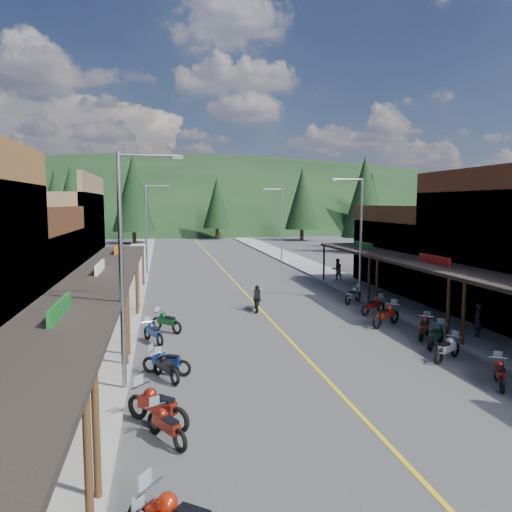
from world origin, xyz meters
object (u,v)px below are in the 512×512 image
pine_10 (71,200)px  pedestrian_east_a (477,320)px  bike_west_6 (166,360)px  bike_east_10 (353,294)px  streetlight_0 (126,261)px  bike_east_5 (447,347)px  pine_7 (16,199)px  pine_8 (20,207)px  streetlight_3 (280,221)px  bike_east_4 (500,372)px  pine_3 (217,203)px  bike_east_8 (386,314)px  pedestrian_east_b (337,269)px  pine_5 (363,195)px  bike_east_6 (436,334)px  bike_east_7 (424,326)px  bike_east_9 (373,305)px  pine_4 (302,198)px  bike_west_4 (157,404)px  streetlight_1 (148,225)px  pine_1 (55,198)px  bike_west_7 (153,331)px  bike_west_5 (166,366)px  rider_on_bike (257,300)px  shop_west_3 (36,247)px  bike_west_3 (166,424)px  streetlight_2 (359,232)px  pine_2 (133,193)px  pine_6 (439,203)px  bike_west_8 (167,321)px  shop_east_3 (427,255)px  pine_9 (371,203)px

pine_10 → pedestrian_east_a: bearing=-63.1°
bike_west_6 → bike_east_10: bike_east_10 is taller
streetlight_0 → bike_east_5: bearing=4.8°
pine_7 → pine_8: bearing=-74.5°
streetlight_3 → pine_8: pine_8 is taller
pine_10 → bike_east_4: bearing=-67.8°
pine_3 → bike_west_6: pine_3 is taller
bike_east_8 → pedestrian_east_a: pedestrian_east_a is taller
pedestrian_east_b → pine_5: bearing=-118.3°
pine_5 → pine_8: 64.53m
bike_east_6 → bike_east_7: bike_east_6 is taller
bike_east_9 → pine_4: bearing=140.8°
pine_7 → bike_west_4: (26.01, -84.86, -6.59)m
streetlight_1 → streetlight_3: (13.90, 8.00, 0.00)m
streetlight_0 → bike_east_4: streetlight_0 is taller
pine_5 → pine_8: size_ratio=1.40×
streetlight_0 → bike_west_4: 4.86m
pine_1 → bike_west_7: pine_1 is taller
streetlight_0 → bike_west_4: streetlight_0 is taller
pine_5 → bike_west_5: 87.08m
bike_west_4 → rider_on_bike: 15.76m
pine_1 → bike_east_5: pine_1 is taller
pine_5 → bike_east_5: bearing=-110.3°
shop_west_3 → pine_5: size_ratio=0.78×
bike_west_3 → bike_east_6: size_ratio=0.93×
streetlight_2 → pine_2: bearing=108.7°
bike_east_9 → streetlight_2: bearing=141.8°
pine_6 → pine_10: pine_10 is taller
streetlight_1 → bike_east_10: (13.13, -15.15, -3.89)m
pine_6 → pine_1: bearing=175.1°
pine_7 → pine_8: 37.38m
bike_east_4 → bike_east_10: bearing=116.7°
pine_2 → bike_east_4: (15.66, -65.94, -7.46)m
pine_2 → bike_east_10: bearing=-72.4°
streetlight_1 → streetlight_2: size_ratio=1.00×
pine_8 → bike_west_3: (16.25, -49.94, -5.45)m
pine_2 → bike_east_10: pine_2 is taller
bike_west_6 → bike_east_8: bearing=-37.2°
bike_west_8 → bike_east_6: size_ratio=1.00×
bike_west_6 → rider_on_bike: size_ratio=0.90×
bike_east_6 → bike_east_9: bike_east_6 is taller
pine_8 → bike_east_7: size_ratio=5.02×
pine_3 → rider_on_bike: (-4.30, -60.16, -5.86)m
pine_6 → shop_east_3: bearing=-121.5°
pine_1 → pine_7: size_ratio=1.00×
pine_5 → pine_9: bearing=-110.3°
bike_east_8 → pine_9: bearing=125.0°
pine_1 → bike_west_7: size_ratio=6.57×
streetlight_0 → bike_east_5: 13.11m
pine_8 → bike_east_10: pine_8 is taller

